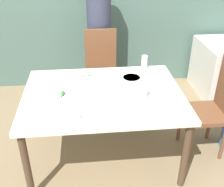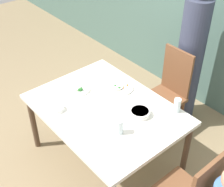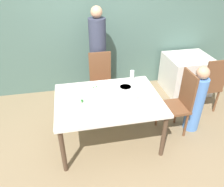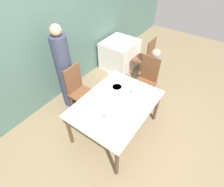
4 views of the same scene
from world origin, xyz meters
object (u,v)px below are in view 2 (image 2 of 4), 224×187
(bowl_curry, at_px, (140,113))
(plate_rice_adult, at_px, (120,87))
(chair_adult_spot, at_px, (169,90))
(glass_water_tall, at_px, (177,105))
(person_adult, at_px, (190,60))

(bowl_curry, xyz_separation_m, plate_rice_adult, (-0.43, 0.13, -0.01))
(chair_adult_spot, relative_size, plate_rice_adult, 3.76)
(chair_adult_spot, height_order, plate_rice_adult, chair_adult_spot)
(chair_adult_spot, xyz_separation_m, bowl_curry, (0.25, -0.71, 0.22))
(plate_rice_adult, height_order, glass_water_tall, glass_water_tall)
(plate_rice_adult, bearing_deg, person_adult, 78.10)
(person_adult, height_order, bowl_curry, person_adult)
(bowl_curry, height_order, glass_water_tall, glass_water_tall)
(person_adult, relative_size, glass_water_tall, 11.73)
(chair_adult_spot, distance_m, bowl_curry, 0.78)
(person_adult, xyz_separation_m, plate_rice_adult, (-0.19, -0.89, -0.07))
(chair_adult_spot, distance_m, glass_water_tall, 0.65)
(chair_adult_spot, height_order, person_adult, person_adult)
(bowl_curry, distance_m, plate_rice_adult, 0.45)
(bowl_curry, bearing_deg, plate_rice_adult, 163.21)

